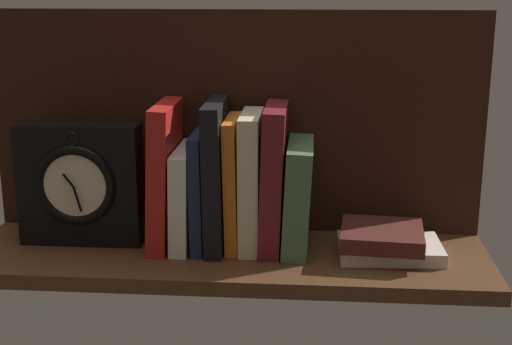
{
  "coord_description": "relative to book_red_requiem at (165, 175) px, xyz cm",
  "views": [
    {
      "loc": [
        14.06,
        -113.48,
        45.29
      ],
      "look_at": [
        4.56,
        3.37,
        13.08
      ],
      "focal_mm": 50.64,
      "sensor_mm": 36.0,
      "label": 1
    }
  ],
  "objects": [
    {
      "name": "book_stack_side",
      "position": [
        37.5,
        -3.24,
        -9.89
      ],
      "size": [
        17.27,
        13.79,
        4.96
      ],
      "color": "beige",
      "rests_on": "ground_plane"
    },
    {
      "name": "book_white_catcher",
      "position": [
        3.38,
        0.0,
        -3.79
      ],
      "size": [
        3.39,
        15.23,
        17.09
      ],
      "primitive_type": "cube",
      "rotation": [
        0.0,
        0.02,
        0.0
      ],
      "color": "silver",
      "rests_on": "ground_plane"
    },
    {
      "name": "framed_clock",
      "position": [
        -14.63,
        -0.9,
        -1.69
      ],
      "size": [
        21.07,
        7.1,
        21.07
      ],
      "color": "black",
      "rests_on": "ground_plane"
    },
    {
      "name": "book_black_skeptic",
      "position": [
        8.97,
        0.0,
        0.25
      ],
      "size": [
        3.22,
        16.19,
        25.15
      ],
      "primitive_type": "cube",
      "rotation": [
        0.0,
        -0.01,
        0.0
      ],
      "color": "black",
      "rests_on": "ground_plane"
    },
    {
      "name": "book_maroon_dawkins",
      "position": [
        18.55,
        0.0,
        -0.08
      ],
      "size": [
        4.34,
        14.97,
        24.55
      ],
      "primitive_type": "cube",
      "rotation": [
        0.0,
        0.03,
        0.0
      ],
      "color": "maroon",
      "rests_on": "ground_plane"
    },
    {
      "name": "book_red_requiem",
      "position": [
        0.0,
        0.0,
        0.0
      ],
      "size": [
        4.34,
        15.35,
        24.73
      ],
      "primitive_type": "cube",
      "rotation": [
        0.0,
        0.05,
        0.0
      ],
      "color": "red",
      "rests_on": "ground_plane"
    },
    {
      "name": "ground_plane",
      "position": [
        11.07,
        -3.37,
        -13.55
      ],
      "size": [
        87.8,
        25.34,
        2.5
      ],
      "primitive_type": "cube",
      "color": "#4C2D19"
    },
    {
      "name": "book_orange_pandolfini",
      "position": [
        11.79,
        0.0,
        -1.13
      ],
      "size": [
        2.48,
        12.74,
        22.38
      ],
      "primitive_type": "cube",
      "rotation": [
        0.0,
        -0.02,
        0.0
      ],
      "color": "orange",
      "rests_on": "ground_plane"
    },
    {
      "name": "back_panel",
      "position": [
        11.07,
        8.7,
        7.5
      ],
      "size": [
        87.8,
        1.2,
        39.61
      ],
      "primitive_type": "cube",
      "color": "black",
      "rests_on": "ground_plane"
    },
    {
      "name": "book_navy_bierce",
      "position": [
        6.18,
        0.0,
        -2.35
      ],
      "size": [
        2.26,
        14.48,
        19.93
      ],
      "primitive_type": "cube",
      "rotation": [
        0.0,
        -0.01,
        0.0
      ],
      "color": "#192147",
      "rests_on": "ground_plane"
    },
    {
      "name": "book_cream_twain",
      "position": [
        14.8,
        0.0,
        -0.71
      ],
      "size": [
        3.39,
        13.59,
        23.18
      ],
      "primitive_type": "cube",
      "rotation": [
        0.0,
        0.0,
        0.0
      ],
      "color": "beige",
      "rests_on": "ground_plane"
    },
    {
      "name": "book_green_romantic",
      "position": [
        22.72,
        0.0,
        -3.19
      ],
      "size": [
        4.99,
        16.09,
        18.38
      ],
      "primitive_type": "cube",
      "rotation": [
        0.0,
        0.04,
        0.0
      ],
      "color": "#476B44",
      "rests_on": "ground_plane"
    }
  ]
}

